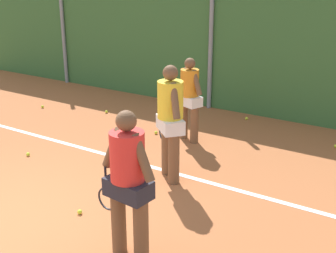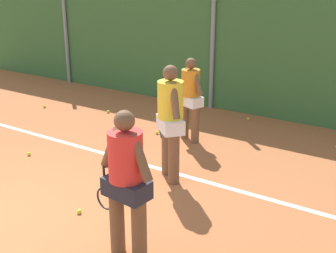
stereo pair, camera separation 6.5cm
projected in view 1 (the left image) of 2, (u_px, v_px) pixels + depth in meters
ground_plane at (87, 173)px, 7.50m from camera, size 25.04×25.04×0.00m
hedge_fence_backdrop at (214, 50)px, 10.63m from camera, size 16.15×0.25×2.71m
fence_post_left at (63, 30)px, 12.78m from camera, size 0.10×0.10×3.03m
fence_post_center at (211, 45)px, 10.43m from camera, size 0.10×0.10×3.03m
court_baseline_paint at (116, 157)px, 8.12m from camera, size 11.80×0.10×0.01m
player_foreground_near at (128, 179)px, 5.03m from camera, size 0.83×0.39×1.80m
player_midcourt at (170, 117)px, 7.00m from camera, size 0.69×0.59×1.84m
player_backcourt_far at (189, 95)px, 8.62m from camera, size 0.65×0.42×1.62m
tennis_ball_3 at (247, 118)px, 10.07m from camera, size 0.07×0.07×0.07m
tennis_ball_4 at (106, 112)px, 10.54m from camera, size 0.07×0.07×0.07m
tennis_ball_5 at (336, 146)px, 8.53m from camera, size 0.07×0.07×0.07m
tennis_ball_7 at (156, 133)px, 9.22m from camera, size 0.07×0.07×0.07m
tennis_ball_8 at (80, 212)px, 6.27m from camera, size 0.07×0.07×0.07m
tennis_ball_11 at (28, 154)px, 8.17m from camera, size 0.07×0.07×0.07m
tennis_ball_13 at (43, 107)px, 10.91m from camera, size 0.07×0.07×0.07m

